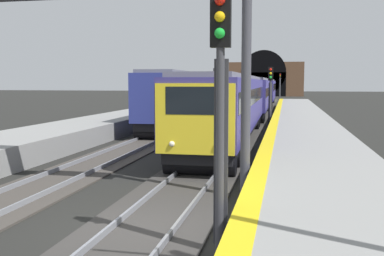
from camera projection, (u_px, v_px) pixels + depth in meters
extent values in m
plane|color=black|center=(144.00, 232.00, 10.25)|extent=(320.00, 320.00, 0.00)
cube|color=gray|center=(335.00, 222.00, 9.35)|extent=(112.00, 3.95, 1.02)
cube|color=yellow|center=(252.00, 194.00, 9.65)|extent=(112.00, 0.50, 0.01)
cube|color=#383533|center=(144.00, 231.00, 10.24)|extent=(160.00, 3.01, 0.06)
cube|color=gray|center=(114.00, 225.00, 10.38)|extent=(160.00, 0.07, 0.15)
cube|color=gray|center=(174.00, 229.00, 10.09)|extent=(160.00, 0.07, 0.15)
cube|color=navy|center=(229.00, 103.00, 25.08)|extent=(20.25, 3.06, 2.62)
cube|color=black|center=(229.00, 96.00, 25.04)|extent=(19.44, 3.08, 0.79)
cube|color=slate|center=(229.00, 77.00, 24.94)|extent=(19.64, 2.62, 0.20)
cube|color=black|center=(229.00, 129.00, 25.23)|extent=(19.84, 2.71, 0.50)
cylinder|color=black|center=(200.00, 164.00, 16.38)|extent=(0.93, 2.63, 0.90)
cylinder|color=black|center=(208.00, 156.00, 18.14)|extent=(0.93, 2.63, 0.90)
cylinder|color=black|center=(241.00, 123.00, 32.40)|extent=(0.93, 2.63, 0.90)
cylinder|color=black|center=(243.00, 121.00, 34.15)|extent=(0.93, 2.63, 0.90)
cube|color=yellow|center=(195.00, 119.00, 15.19)|extent=(0.15, 2.74, 2.42)
cube|color=black|center=(194.00, 101.00, 15.07)|extent=(0.06, 2.00, 0.94)
sphere|color=#F2EACC|center=(217.00, 145.00, 15.06)|extent=(0.20, 0.20, 0.20)
sphere|color=#F2EACC|center=(172.00, 144.00, 15.37)|extent=(0.20, 0.20, 0.20)
cube|color=navy|center=(255.00, 93.00, 45.27)|extent=(20.25, 3.06, 2.62)
cube|color=black|center=(255.00, 91.00, 45.25)|extent=(19.44, 3.08, 0.77)
cube|color=slate|center=(255.00, 79.00, 45.13)|extent=(19.64, 2.62, 0.20)
cube|color=black|center=(255.00, 108.00, 45.42)|extent=(19.84, 2.71, 0.50)
cylinder|color=black|center=(248.00, 118.00, 37.01)|extent=(0.93, 2.63, 0.90)
cylinder|color=black|center=(250.00, 116.00, 38.76)|extent=(0.93, 2.63, 0.90)
cylinder|color=black|center=(258.00, 108.00, 52.15)|extent=(0.93, 2.63, 0.90)
cylinder|color=black|center=(259.00, 107.00, 53.90)|extent=(0.93, 2.63, 0.90)
cube|color=navy|center=(265.00, 90.00, 65.46)|extent=(20.25, 3.06, 2.62)
cube|color=black|center=(265.00, 87.00, 65.41)|extent=(19.44, 3.08, 0.93)
cube|color=slate|center=(265.00, 80.00, 65.32)|extent=(19.64, 2.62, 0.20)
cube|color=black|center=(264.00, 100.00, 65.61)|extent=(19.84, 2.71, 0.50)
cylinder|color=black|center=(262.00, 105.00, 56.86)|extent=(0.93, 2.63, 0.90)
cylinder|color=black|center=(262.00, 105.00, 58.62)|extent=(0.93, 2.63, 0.90)
cylinder|color=black|center=(266.00, 100.00, 72.67)|extent=(0.93, 2.63, 0.90)
cylinder|color=black|center=(266.00, 100.00, 74.42)|extent=(0.93, 2.63, 0.90)
cube|color=navy|center=(184.00, 94.00, 34.53)|extent=(19.01, 3.26, 2.89)
cube|color=black|center=(184.00, 89.00, 34.49)|extent=(18.25, 3.26, 1.02)
cube|color=slate|center=(184.00, 74.00, 34.37)|extent=(18.43, 2.83, 0.20)
cube|color=black|center=(184.00, 115.00, 34.70)|extent=(18.62, 2.92, 0.55)
cylinder|color=black|center=(201.00, 113.00, 43.09)|extent=(1.07, 2.52, 1.00)
cylinder|color=black|center=(198.00, 114.00, 41.33)|extent=(1.07, 2.52, 1.00)
cylinder|color=black|center=(163.00, 129.00, 28.14)|extent=(1.07, 2.52, 1.00)
cylinder|color=black|center=(156.00, 132.00, 26.38)|extent=(1.07, 2.52, 1.00)
cube|color=yellow|center=(203.00, 92.00, 43.85)|extent=(0.20, 2.60, 2.73)
cube|color=black|center=(203.00, 86.00, 43.83)|extent=(0.10, 1.89, 1.04)
sphere|color=#F2EACC|center=(196.00, 103.00, 44.14)|extent=(0.20, 0.20, 0.20)
sphere|color=#F2EACC|center=(211.00, 103.00, 43.88)|extent=(0.20, 0.20, 0.20)
cube|color=navy|center=(221.00, 90.00, 53.61)|extent=(19.01, 3.26, 2.89)
cube|color=black|center=(221.00, 87.00, 53.58)|extent=(18.25, 3.26, 0.92)
cube|color=slate|center=(221.00, 77.00, 53.46)|extent=(18.43, 2.83, 0.20)
cube|color=black|center=(220.00, 104.00, 53.78)|extent=(18.62, 2.92, 0.55)
cylinder|color=black|center=(227.00, 103.00, 61.87)|extent=(1.07, 2.52, 1.00)
cylinder|color=black|center=(226.00, 104.00, 60.11)|extent=(1.07, 2.52, 1.00)
cylinder|color=black|center=(214.00, 110.00, 47.52)|extent=(1.07, 2.52, 1.00)
cylinder|color=black|center=(211.00, 111.00, 45.76)|extent=(1.07, 2.52, 1.00)
cube|color=black|center=(221.00, 72.00, 53.40)|extent=(1.35, 1.66, 0.90)
cylinder|color=#38383D|center=(220.00, 154.00, 8.65)|extent=(0.16, 0.16, 4.06)
cube|color=black|center=(221.00, 19.00, 8.39)|extent=(0.20, 0.38, 1.05)
cube|color=#38383D|center=(221.00, 153.00, 8.79)|extent=(0.04, 0.28, 3.65)
sphere|color=red|center=(220.00, 0.00, 8.23)|extent=(0.20, 0.20, 0.20)
sphere|color=yellow|center=(220.00, 17.00, 8.26)|extent=(0.20, 0.20, 0.20)
sphere|color=green|center=(220.00, 33.00, 8.29)|extent=(0.20, 0.20, 0.20)
cylinder|color=#38383D|center=(270.00, 103.00, 35.25)|extent=(0.16, 0.16, 3.53)
cube|color=black|center=(271.00, 74.00, 35.02)|extent=(0.20, 0.38, 1.05)
cube|color=#38383D|center=(270.00, 103.00, 35.39)|extent=(0.04, 0.28, 3.17)
sphere|color=red|center=(271.00, 69.00, 34.86)|extent=(0.20, 0.20, 0.20)
sphere|color=yellow|center=(271.00, 73.00, 34.89)|extent=(0.20, 0.20, 0.20)
sphere|color=green|center=(271.00, 77.00, 34.92)|extent=(0.20, 0.20, 0.20)
cylinder|color=#4C4C54|center=(280.00, 89.00, 86.40)|extent=(0.16, 0.16, 4.31)
cube|color=black|center=(280.00, 75.00, 86.15)|extent=(0.20, 0.38, 0.75)
cube|color=#4C4C54|center=(280.00, 89.00, 86.54)|extent=(0.04, 0.28, 3.88)
sphere|color=red|center=(280.00, 74.00, 86.00)|extent=(0.20, 0.20, 0.20)
sphere|color=yellow|center=(280.00, 76.00, 86.03)|extent=(0.20, 0.20, 0.20)
cylinder|color=#3F3F47|center=(246.00, 88.00, 12.83)|extent=(0.28, 0.28, 6.47)
cube|color=brown|center=(264.00, 79.00, 108.57)|extent=(2.33, 18.84, 8.16)
cube|color=black|center=(263.00, 84.00, 107.51)|extent=(0.12, 10.55, 5.71)
cylinder|color=black|center=(264.00, 72.00, 107.22)|extent=(0.12, 10.55, 10.55)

